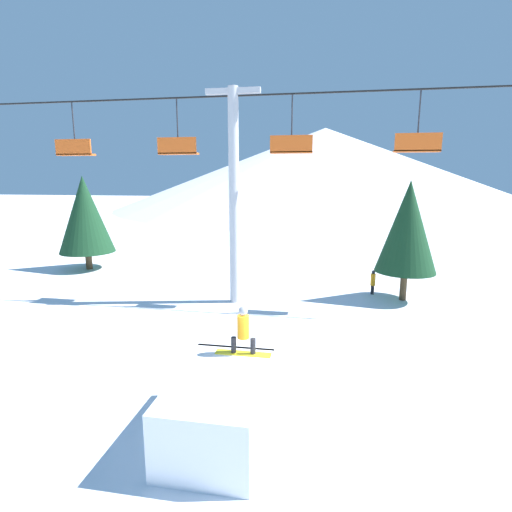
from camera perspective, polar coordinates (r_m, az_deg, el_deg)
name	(u,v)px	position (r m, az deg, el deg)	size (l,w,h in m)	color
ground_plane	(282,440)	(9.85, 3.79, -24.70)	(220.00, 220.00, 0.00)	white
mountain_ridge	(324,168)	(79.74, 9.71, 12.26)	(78.48, 78.48, 14.91)	silver
snow_ramp	(220,407)	(9.53, -5.23, -20.74)	(2.00, 3.30, 1.47)	white
snowboarder	(243,331)	(9.93, -1.84, -10.65)	(1.39, 0.29, 1.23)	yellow
chairlift	(234,178)	(18.08, -3.21, 11.12)	(23.98, 0.46, 9.59)	#B2B2B7
pine_tree_near	(408,227)	(19.76, 20.86, 3.90)	(2.78, 2.78, 5.65)	#4C3823
pine_tree_far	(85,215)	(27.16, -23.24, 5.46)	(3.37, 3.37, 5.87)	#4C3823
distant_skier	(373,281)	(20.78, 16.36, -3.48)	(0.24, 0.24, 1.23)	black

